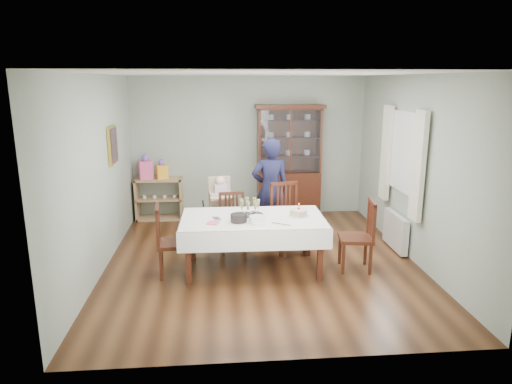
{
  "coord_description": "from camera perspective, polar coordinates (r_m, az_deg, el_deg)",
  "views": [
    {
      "loc": [
        -0.62,
        -6.33,
        2.61
      ],
      "look_at": [
        -0.06,
        0.2,
        1.01
      ],
      "focal_mm": 32.0,
      "sensor_mm": 36.0,
      "label": 1
    }
  ],
  "objects": [
    {
      "name": "chair_far_left",
      "position": [
        7.15,
        -2.91,
        -5.34
      ],
      "size": [
        0.44,
        0.44,
        0.92
      ],
      "rotation": [
        0.0,
        0.0,
        0.07
      ],
      "color": "#441B11",
      "rests_on": "floor"
    },
    {
      "name": "curtain_right",
      "position": [
        7.85,
        15.96,
        4.73
      ],
      "size": [
        0.07,
        0.3,
        1.55
      ],
      "primitive_type": "cube",
      "color": "silver",
      "rests_on": "room_shell"
    },
    {
      "name": "plate_stack_white",
      "position": [
        6.08,
        0.19,
        -3.48
      ],
      "size": [
        0.26,
        0.26,
        0.1
      ],
      "primitive_type": "cylinder",
      "rotation": [
        0.0,
        0.0,
        0.2
      ],
      "color": "white",
      "rests_on": "dining_table"
    },
    {
      "name": "chair_end_right",
      "position": [
        6.63,
        12.43,
        -6.98
      ],
      "size": [
        0.51,
        0.51,
        1.0
      ],
      "rotation": [
        0.0,
        0.0,
        -1.7
      ],
      "color": "#441B11",
      "rests_on": "floor"
    },
    {
      "name": "picture_frame",
      "position": [
        7.37,
        -17.49,
        5.64
      ],
      "size": [
        0.04,
        0.48,
        0.58
      ],
      "primitive_type": "cube",
      "color": "gold",
      "rests_on": "room_shell"
    },
    {
      "name": "napkin_stack",
      "position": [
        6.1,
        -5.37,
        -3.85
      ],
      "size": [
        0.18,
        0.18,
        0.02
      ],
      "primitive_type": "cube",
      "rotation": [
        0.0,
        0.0,
        -0.31
      ],
      "color": "#F05891",
      "rests_on": "dining_table"
    },
    {
      "name": "chair_end_left",
      "position": [
        6.41,
        -10.35,
        -7.67
      ],
      "size": [
        0.48,
        0.48,
        0.98
      ],
      "rotation": [
        0.0,
        0.0,
        1.66
      ],
      "color": "#441B11",
      "rests_on": "floor"
    },
    {
      "name": "window",
      "position": [
        7.29,
        18.16,
        4.71
      ],
      "size": [
        0.04,
        1.02,
        1.22
      ],
      "primitive_type": "cube",
      "color": "white",
      "rests_on": "room_shell"
    },
    {
      "name": "chair_far_right",
      "position": [
        7.19,
        4.0,
        -4.89
      ],
      "size": [
        0.57,
        0.57,
        1.06
      ],
      "rotation": [
        0.0,
        0.0,
        0.23
      ],
      "color": "#441B11",
      "rests_on": "floor"
    },
    {
      "name": "room_shell",
      "position": [
        6.95,
        0.26,
        6.26
      ],
      "size": [
        5.0,
        5.0,
        5.0
      ],
      "color": "#9EAA99",
      "rests_on": "floor"
    },
    {
      "name": "radiator",
      "position": [
        7.55,
        17.03,
        -4.69
      ],
      "size": [
        0.1,
        0.8,
        0.55
      ],
      "primitive_type": "cube",
      "color": "white",
      "rests_on": "floor"
    },
    {
      "name": "woman",
      "position": [
        7.53,
        1.79,
        0.28
      ],
      "size": [
        0.66,
        0.47,
        1.71
      ],
      "primitive_type": "imported",
      "rotation": [
        0.0,
        0.0,
        3.24
      ],
      "color": "black",
      "rests_on": "floor"
    },
    {
      "name": "sideboard",
      "position": [
        8.96,
        -11.99,
        -0.84
      ],
      "size": [
        0.9,
        0.38,
        0.8
      ],
      "color": "tan",
      "rests_on": "floor"
    },
    {
      "name": "champagne_tray",
      "position": [
        6.39,
        -0.82,
        -2.4
      ],
      "size": [
        0.4,
        0.4,
        0.24
      ],
      "color": "silver",
      "rests_on": "dining_table"
    },
    {
      "name": "high_chair",
      "position": [
        7.58,
        -4.41,
        -3.0
      ],
      "size": [
        0.55,
        0.55,
        1.11
      ],
      "rotation": [
        0.0,
        0.0,
        0.12
      ],
      "color": "black",
      "rests_on": "floor"
    },
    {
      "name": "birthday_cake",
      "position": [
        6.41,
        5.35,
        -2.61
      ],
      "size": [
        0.28,
        0.28,
        0.19
      ],
      "color": "white",
      "rests_on": "dining_table"
    },
    {
      "name": "china_cabinet",
      "position": [
        8.82,
        4.11,
        4.01
      ],
      "size": [
        1.3,
        0.48,
        2.18
      ],
      "color": "#441B11",
      "rests_on": "floor"
    },
    {
      "name": "cake_knife",
      "position": [
        6.04,
        3.18,
        -4.03
      ],
      "size": [
        0.25,
        0.17,
        0.01
      ],
      "primitive_type": "cube",
      "rotation": [
        0.0,
        0.0,
        -0.56
      ],
      "color": "silver",
      "rests_on": "dining_table"
    },
    {
      "name": "dining_table",
      "position": [
        6.46,
        -0.41,
        -6.38
      ],
      "size": [
        2.02,
        1.18,
        0.76
      ],
      "rotation": [
        0.0,
        0.0,
        -0.01
      ],
      "color": "#441B11",
      "rests_on": "floor"
    },
    {
      "name": "gift_bag_pink",
      "position": [
        8.84,
        -13.61,
        2.93
      ],
      "size": [
        0.29,
        0.24,
        0.47
      ],
      "color": "#F05891",
      "rests_on": "sideboard"
    },
    {
      "name": "gift_bag_orange",
      "position": [
        8.81,
        -11.67,
        2.7
      ],
      "size": [
        0.24,
        0.2,
        0.37
      ],
      "color": "yellow",
      "rests_on": "sideboard"
    },
    {
      "name": "cutlery",
      "position": [
        6.31,
        -5.29,
        -3.3
      ],
      "size": [
        0.16,
        0.19,
        0.01
      ],
      "primitive_type": null,
      "rotation": [
        0.0,
        0.0,
        0.33
      ],
      "color": "silver",
      "rests_on": "dining_table"
    },
    {
      "name": "curtain_left",
      "position": [
        6.72,
        19.65,
        3.01
      ],
      "size": [
        0.07,
        0.3,
        1.55
      ],
      "primitive_type": "cube",
      "color": "silver",
      "rests_on": "room_shell"
    },
    {
      "name": "floor",
      "position": [
        6.87,
        0.65,
        -8.56
      ],
      "size": [
        5.0,
        5.0,
        0.0
      ],
      "primitive_type": "plane",
      "color": "#593319",
      "rests_on": "ground"
    },
    {
      "name": "plate_stack_dark",
      "position": [
        6.14,
        -2.18,
        -3.26
      ],
      "size": [
        0.3,
        0.3,
        0.11
      ],
      "primitive_type": "cylinder",
      "rotation": [
        0.0,
        0.0,
        0.41
      ],
      "color": "black",
      "rests_on": "dining_table"
    }
  ]
}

